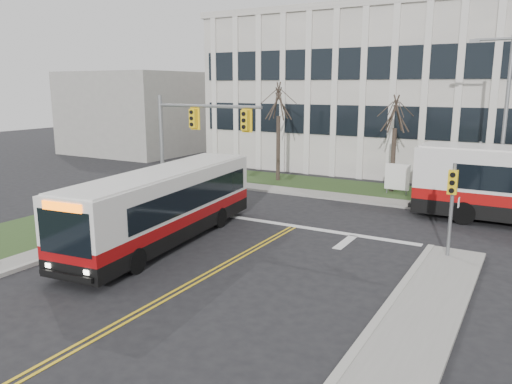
% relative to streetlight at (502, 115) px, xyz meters
% --- Properties ---
extents(ground, '(120.00, 120.00, 0.00)m').
position_rel_streetlight_xyz_m(ground, '(-8.03, -16.20, -5.19)').
color(ground, black).
rests_on(ground, ground).
extents(sidewalk_cross, '(44.00, 1.60, 0.14)m').
position_rel_streetlight_xyz_m(sidewalk_cross, '(-3.03, -1.00, -5.12)').
color(sidewalk_cross, '#9E9B93').
rests_on(sidewalk_cross, ground).
extents(building_lawn, '(44.00, 5.00, 0.12)m').
position_rel_streetlight_xyz_m(building_lawn, '(-3.03, 1.80, -5.13)').
color(building_lawn, '#2F491F').
rests_on(building_lawn, ground).
extents(office_building, '(40.00, 16.00, 12.00)m').
position_rel_streetlight_xyz_m(office_building, '(-3.03, 13.80, 0.81)').
color(office_building, silver).
rests_on(office_building, ground).
extents(building_annex, '(12.00, 12.00, 8.00)m').
position_rel_streetlight_xyz_m(building_annex, '(-34.03, 9.80, -1.19)').
color(building_annex, '#9E9B93').
rests_on(building_annex, ground).
extents(mast_arm_signal, '(6.11, 0.38, 6.20)m').
position_rel_streetlight_xyz_m(mast_arm_signal, '(-13.65, -9.04, -0.94)').
color(mast_arm_signal, slate).
rests_on(mast_arm_signal, ground).
extents(signal_pole_near, '(0.34, 0.39, 3.80)m').
position_rel_streetlight_xyz_m(signal_pole_near, '(-0.83, -9.30, -2.69)').
color(signal_pole_near, slate).
rests_on(signal_pole_near, ground).
extents(signal_pole_far, '(0.34, 0.39, 3.80)m').
position_rel_streetlight_xyz_m(signal_pole_far, '(-0.83, -0.80, -2.69)').
color(signal_pole_far, slate).
rests_on(signal_pole_far, ground).
extents(streetlight, '(2.15, 0.25, 9.20)m').
position_rel_streetlight_xyz_m(streetlight, '(0.00, 0.00, 0.00)').
color(streetlight, slate).
rests_on(streetlight, ground).
extents(directory_sign, '(1.50, 0.12, 2.00)m').
position_rel_streetlight_xyz_m(directory_sign, '(-5.53, 1.30, -4.02)').
color(directory_sign, slate).
rests_on(directory_sign, ground).
extents(tree_left, '(1.80, 1.80, 7.70)m').
position_rel_streetlight_xyz_m(tree_left, '(-14.03, 1.80, 0.32)').
color(tree_left, '#42352B').
rests_on(tree_left, ground).
extents(tree_mid, '(1.80, 1.80, 6.82)m').
position_rel_streetlight_xyz_m(tree_mid, '(-6.03, 2.00, -0.31)').
color(tree_mid, '#42352B').
rests_on(tree_mid, ground).
extents(bus_main, '(3.78, 11.79, 3.09)m').
position_rel_streetlight_xyz_m(bus_main, '(-11.90, -12.98, -3.65)').
color(bus_main, silver).
rests_on(bus_main, ground).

